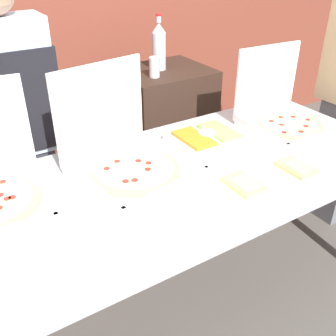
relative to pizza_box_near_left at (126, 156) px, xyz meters
name	(u,v)px	position (x,y,z in m)	size (l,w,h in m)	color
ground_plane	(168,308)	(0.13, -0.14, -0.92)	(16.00, 16.00, 0.00)	#514C47
buffet_table	(168,194)	(0.13, -0.14, -0.17)	(2.33, 0.96, 0.84)	#B7BABF
pizza_box_near_left	(126,156)	(0.00, 0.00, 0.00)	(0.53, 0.54, 0.45)	white
pizza_box_far_left	(283,115)	(0.94, -0.03, -0.01)	(0.44, 0.45, 0.41)	white
paper_plate_front_center	(243,185)	(0.36, -0.38, -0.07)	(0.25, 0.25, 0.03)	white
paper_plate_front_right	(296,168)	(0.65, -0.40, -0.07)	(0.23, 0.23, 0.03)	white
veggie_tray	(206,138)	(0.48, 0.05, -0.06)	(0.36, 0.29, 0.05)	white
sideboard_podium	(164,137)	(0.69, 0.81, -0.42)	(0.59, 0.51, 0.99)	black
soda_bottle	(159,46)	(0.67, 0.83, 0.23)	(0.09, 0.09, 0.35)	#B7BCC1
soda_can_silver	(154,67)	(0.56, 0.70, 0.14)	(0.07, 0.07, 0.12)	silver
person_server_vest	(18,125)	(-0.33, 0.57, 0.01)	(0.42, 0.24, 1.65)	#2D2D38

